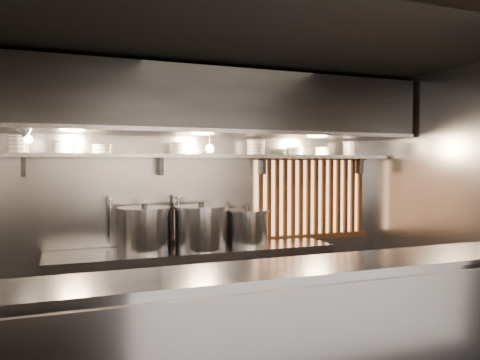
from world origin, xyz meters
TOP-DOWN VIEW (x-y plane):
  - ceiling at (0.00, 0.00)m, footprint 4.50×4.50m
  - wall_back at (0.00, 1.50)m, footprint 4.50×0.00m
  - wall_right at (2.25, 0.00)m, footprint 0.00×3.00m
  - serving_counter at (0.00, -0.96)m, footprint 4.50×0.56m
  - cooking_bench at (-0.30, 1.13)m, footprint 3.00×0.70m
  - bowl_shelf at (0.00, 1.32)m, footprint 4.40×0.34m
  - exhaust_hood at (0.00, 1.10)m, footprint 4.40×0.81m
  - wood_screen at (1.30, 1.45)m, footprint 1.56×0.09m
  - faucet_left at (-1.15, 1.37)m, footprint 0.04×0.30m
  - faucet_right at (-0.45, 1.37)m, footprint 0.04×0.30m
  - heat_lamp at (-1.90, 0.85)m, footprint 0.25×0.35m
  - pendant_bulb at (-0.10, 1.20)m, footprint 0.09×0.09m
  - stock_pot_left at (-0.81, 1.17)m, footprint 0.70×0.70m
  - stock_pot_mid at (-0.23, 1.08)m, footprint 0.73×0.73m
  - stock_pot_right at (0.31, 1.15)m, footprint 0.58×0.58m
  - bowl_stack_0 at (-1.99, 1.32)m, footprint 0.21×0.21m
  - bowl_stack_1 at (-1.58, 1.32)m, footprint 0.21×0.21m
  - bowl_stack_2 at (-1.20, 1.32)m, footprint 0.22×0.22m
  - bowl_stack_3 at (-0.42, 1.32)m, footprint 0.20×0.20m
  - bowl_stack_4 at (0.49, 1.32)m, footprint 0.22×0.22m
  - bowl_stack_5 at (0.99, 1.32)m, footprint 0.21×0.21m
  - bowl_stack_6 at (1.38, 1.32)m, footprint 0.20×0.20m
  - bowl_stack_7 at (1.78, 1.32)m, footprint 0.20×0.20m

SIDE VIEW (x-z plane):
  - cooking_bench at x=-0.30m, z-range 0.00..0.90m
  - serving_counter at x=0.00m, z-range 0.00..1.13m
  - stock_pot_right at x=0.31m, z-range 0.88..1.31m
  - stock_pot_left at x=-0.81m, z-range 0.88..1.37m
  - stock_pot_mid at x=-0.23m, z-range 0.88..1.37m
  - faucet_left at x=-1.15m, z-range 1.06..1.56m
  - faucet_right at x=-0.45m, z-range 1.06..1.56m
  - wood_screen at x=1.30m, z-range 0.86..1.90m
  - wall_back at x=0.00m, z-range -0.85..3.65m
  - wall_right at x=2.25m, z-range -0.10..2.90m
  - bowl_shelf at x=0.00m, z-range 1.86..1.90m
  - bowl_stack_2 at x=-1.20m, z-range 1.90..1.99m
  - bowl_stack_5 at x=0.99m, z-range 1.90..1.99m
  - bowl_stack_6 at x=1.38m, z-range 1.90..1.99m
  - pendant_bulb at x=-0.10m, z-range 1.87..2.05m
  - bowl_stack_1 at x=-1.58m, z-range 1.90..2.03m
  - bowl_stack_3 at x=-0.42m, z-range 1.90..2.03m
  - bowl_stack_4 at x=0.49m, z-range 1.90..2.07m
  - bowl_stack_0 at x=-1.99m, z-range 1.90..2.07m
  - bowl_stack_7 at x=1.78m, z-range 1.90..2.07m
  - heat_lamp at x=-1.90m, z-range 1.97..2.17m
  - exhaust_hood at x=0.00m, z-range 2.10..2.75m
  - ceiling at x=0.00m, z-range 2.80..2.80m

